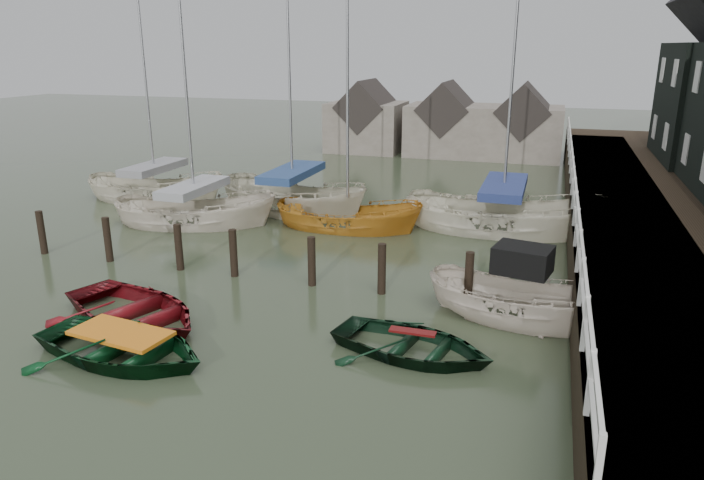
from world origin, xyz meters
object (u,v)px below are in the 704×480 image
(motorboat, at_px, (517,318))
(sailboat_e, at_px, (157,199))
(sailboat_d, at_px, (501,229))
(rowboat_green, at_px, (124,358))
(sailboat_b, at_px, (293,210))
(rowboat_red, at_px, (135,322))
(sailboat_a, at_px, (196,223))
(rowboat_dkgreen, at_px, (412,354))
(sailboat_c, at_px, (348,228))

(motorboat, bearing_deg, sailboat_e, 74.44)
(sailboat_d, bearing_deg, rowboat_green, 152.31)
(motorboat, xyz_separation_m, sailboat_b, (-9.24, 8.03, -0.03))
(motorboat, relative_size, sailboat_d, 0.39)
(rowboat_red, xyz_separation_m, rowboat_green, (0.92, -1.66, 0.00))
(sailboat_a, bearing_deg, motorboat, -128.53)
(motorboat, distance_m, sailboat_a, 13.03)
(motorboat, height_order, sailboat_e, sailboat_e)
(rowboat_dkgreen, xyz_separation_m, sailboat_c, (-4.35, 8.86, 0.02))
(sailboat_a, xyz_separation_m, sailboat_e, (-3.67, 2.88, -0.01))
(rowboat_red, relative_size, sailboat_b, 0.39)
(motorboat, height_order, sailboat_a, sailboat_a)
(sailboat_b, bearing_deg, sailboat_a, 152.87)
(rowboat_dkgreen, xyz_separation_m, sailboat_a, (-9.89, 7.64, 0.07))
(sailboat_d, bearing_deg, rowboat_dkgreen, 175.78)
(rowboat_dkgreen, bearing_deg, sailboat_a, 64.16)
(motorboat, bearing_deg, sailboat_a, 78.26)
(sailboat_c, bearing_deg, motorboat, -135.81)
(sailboat_a, bearing_deg, rowboat_green, -172.24)
(rowboat_red, xyz_separation_m, sailboat_c, (2.39, 9.25, 0.02))
(rowboat_green, bearing_deg, sailboat_c, -0.13)
(sailboat_b, relative_size, sailboat_e, 1.13)
(rowboat_green, height_order, sailboat_b, sailboat_b)
(rowboat_green, bearing_deg, sailboat_e, 39.19)
(rowboat_dkgreen, bearing_deg, rowboat_red, 105.16)
(sailboat_c, bearing_deg, sailboat_b, 59.47)
(sailboat_a, height_order, sailboat_d, sailboat_d)
(sailboat_e, bearing_deg, sailboat_a, -134.22)
(rowboat_dkgreen, xyz_separation_m, sailboat_b, (-7.18, 10.48, 0.06))
(motorboat, bearing_deg, sailboat_d, 19.43)
(rowboat_dkgreen, distance_m, sailboat_c, 9.87)
(motorboat, bearing_deg, rowboat_green, 131.45)
(motorboat, distance_m, sailboat_c, 9.07)
(motorboat, relative_size, sailboat_b, 0.44)
(rowboat_red, bearing_deg, sailboat_a, 42.15)
(sailboat_b, height_order, sailboat_c, sailboat_b)
(rowboat_green, bearing_deg, motorboat, -52.76)
(rowboat_red, relative_size, sailboat_a, 0.37)
(sailboat_d, relative_size, sailboat_e, 1.28)
(rowboat_red, relative_size, rowboat_dkgreen, 1.20)
(sailboat_c, xyz_separation_m, sailboat_e, (-9.21, 1.65, 0.04))
(rowboat_red, bearing_deg, motorboat, -51.43)
(rowboat_green, relative_size, motorboat, 0.85)
(rowboat_red, bearing_deg, sailboat_e, 52.75)
(rowboat_green, relative_size, sailboat_c, 0.40)
(rowboat_red, height_order, rowboat_dkgreen, rowboat_red)
(sailboat_a, distance_m, sailboat_e, 4.66)
(motorboat, xyz_separation_m, sailboat_a, (-11.95, 5.19, -0.02))
(sailboat_a, xyz_separation_m, sailboat_c, (5.54, 1.22, -0.05))
(rowboat_green, xyz_separation_m, sailboat_e, (-7.74, 12.56, 0.06))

